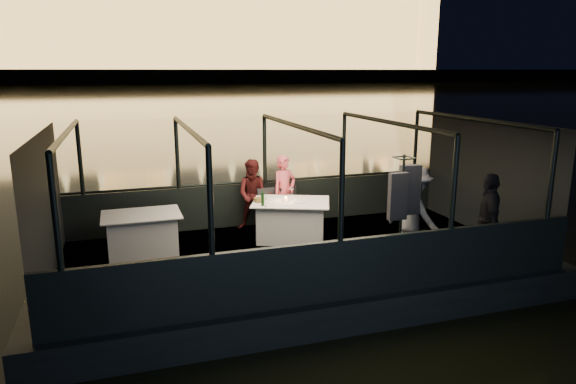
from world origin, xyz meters
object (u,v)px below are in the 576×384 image
object	(u,v)px
chair_port_right	(291,209)
person_man_maroon	(254,194)
wine_bottle	(263,198)
dining_table_central	(291,220)
chair_port_left	(269,211)
passenger_dark	(488,218)
coat_stand	(401,218)
person_woman_coral	(284,193)
dining_table_aft	(142,232)
passenger_stripe	(413,213)

from	to	relation	value
chair_port_right	person_man_maroon	size ratio (longest dim) A/B	0.58
chair_port_right	wine_bottle	world-z (taller)	wine_bottle
dining_table_central	chair_port_left	distance (m)	0.61
wine_bottle	passenger_dark	bearing A→B (deg)	-34.24
wine_bottle	coat_stand	bearing A→B (deg)	-47.15
chair_port_left	passenger_dark	xyz separation A→B (m)	(2.93, -2.88, 0.40)
coat_stand	chair_port_right	bearing A→B (deg)	110.49
chair_port_left	coat_stand	bearing A→B (deg)	-71.98
coat_stand	person_man_maroon	xyz separation A→B (m)	(-1.70, 2.91, -0.15)
person_woman_coral	passenger_dark	world-z (taller)	passenger_dark
dining_table_aft	passenger_stripe	bearing A→B (deg)	-22.38
person_man_maroon	dining_table_central	bearing A→B (deg)	-37.17
coat_stand	person_woman_coral	bearing A→B (deg)	110.50
chair_port_left	person_man_maroon	distance (m)	0.49
chair_port_left	person_woman_coral	bearing A→B (deg)	21.40
coat_stand	person_woman_coral	world-z (taller)	coat_stand
dining_table_aft	person_man_maroon	bearing A→B (deg)	17.93
dining_table_central	wine_bottle	size ratio (longest dim) A/B	5.01
chair_port_right	coat_stand	size ratio (longest dim) A/B	0.44
passenger_stripe	passenger_dark	distance (m)	1.21
passenger_dark	wine_bottle	xyz separation A→B (m)	(-3.24, 2.20, 0.06)
dining_table_central	chair_port_left	world-z (taller)	chair_port_left
dining_table_aft	wine_bottle	size ratio (longest dim) A/B	4.73
chair_port_left	person_woman_coral	size ratio (longest dim) A/B	0.58
dining_table_aft	coat_stand	world-z (taller)	coat_stand
dining_table_aft	coat_stand	distance (m)	4.54
chair_port_right	passenger_dark	xyz separation A→B (m)	(2.45, -2.95, 0.40)
dining_table_central	chair_port_left	xyz separation A→B (m)	(-0.29, 0.53, 0.06)
dining_table_aft	person_woman_coral	world-z (taller)	person_woman_coral
chair_port_left	passenger_stripe	xyz separation A→B (m)	(1.91, -2.23, 0.40)
person_woman_coral	passenger_stripe	bearing A→B (deg)	-80.75
dining_table_aft	chair_port_right	size ratio (longest dim) A/B	1.60
dining_table_aft	person_man_maroon	xyz separation A→B (m)	(2.25, 0.73, 0.36)
coat_stand	passenger_stripe	size ratio (longest dim) A/B	1.15
person_man_maroon	wine_bottle	world-z (taller)	person_man_maroon
dining_table_central	person_man_maroon	xyz separation A→B (m)	(-0.52, 0.84, 0.36)
chair_port_left	person_woman_coral	xyz separation A→B (m)	(0.41, 0.26, 0.30)
dining_table_aft	person_woman_coral	bearing A→B (deg)	13.33
chair_port_left	person_woman_coral	distance (m)	0.57
person_woman_coral	wine_bottle	world-z (taller)	person_woman_coral
passenger_stripe	passenger_dark	xyz separation A→B (m)	(1.02, -0.65, 0.00)
chair_port_right	wine_bottle	bearing A→B (deg)	-155.55
chair_port_left	coat_stand	size ratio (longest dim) A/B	0.46
coat_stand	wine_bottle	xyz separation A→B (m)	(-1.78, 1.92, 0.02)
chair_port_left	person_man_maroon	size ratio (longest dim) A/B	0.60
person_man_maroon	passenger_stripe	bearing A→B (deg)	-28.76
dining_table_aft	chair_port_right	world-z (taller)	chair_port_right
chair_port_right	person_man_maroon	xyz separation A→B (m)	(-0.70, 0.24, 0.30)
person_man_maroon	person_woman_coral	bearing A→B (deg)	16.98
person_man_maroon	passenger_stripe	xyz separation A→B (m)	(2.14, -2.54, 0.10)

